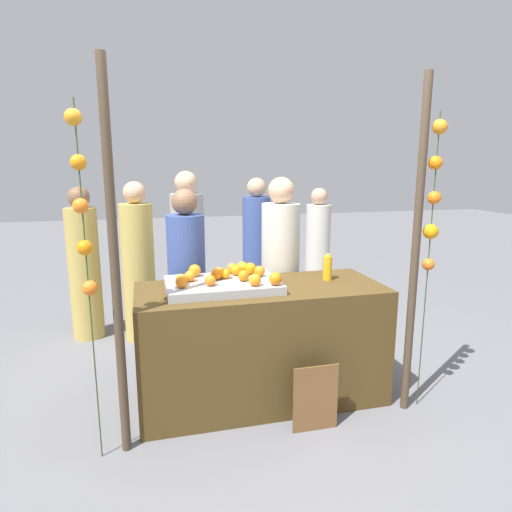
{
  "coord_description": "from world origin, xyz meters",
  "views": [
    {
      "loc": [
        -0.8,
        -2.99,
        1.75
      ],
      "look_at": [
        0.0,
        0.15,
        1.07
      ],
      "focal_mm": 30.88,
      "sensor_mm": 36.0,
      "label": 1
    }
  ],
  "objects_px": {
    "orange_0": "(225,274)",
    "chalkboard_sign": "(315,399)",
    "stall_counter": "(261,343)",
    "juice_bottle": "(328,268)",
    "vendor_left": "(187,289)",
    "vendor_right": "(280,279)",
    "orange_1": "(190,276)"
  },
  "relations": [
    {
      "from": "vendor_right",
      "to": "juice_bottle",
      "type": "bearing_deg",
      "value": -66.79
    },
    {
      "from": "stall_counter",
      "to": "juice_bottle",
      "type": "relative_size",
      "value": 8.82
    },
    {
      "from": "vendor_left",
      "to": "juice_bottle",
      "type": "bearing_deg",
      "value": -27.19
    },
    {
      "from": "juice_bottle",
      "to": "vendor_right",
      "type": "bearing_deg",
      "value": 113.21
    },
    {
      "from": "juice_bottle",
      "to": "chalkboard_sign",
      "type": "height_order",
      "value": "juice_bottle"
    },
    {
      "from": "stall_counter",
      "to": "chalkboard_sign",
      "type": "distance_m",
      "value": 0.6
    },
    {
      "from": "orange_1",
      "to": "stall_counter",
      "type": "bearing_deg",
      "value": -6.16
    },
    {
      "from": "chalkboard_sign",
      "to": "vendor_right",
      "type": "distance_m",
      "value": 1.22
    },
    {
      "from": "orange_0",
      "to": "vendor_right",
      "type": "bearing_deg",
      "value": 41.26
    },
    {
      "from": "stall_counter",
      "to": "chalkboard_sign",
      "type": "bearing_deg",
      "value": -64.87
    },
    {
      "from": "orange_0",
      "to": "chalkboard_sign",
      "type": "xyz_separation_m",
      "value": [
        0.49,
        -0.58,
        -0.75
      ]
    },
    {
      "from": "stall_counter",
      "to": "vendor_left",
      "type": "distance_m",
      "value": 0.82
    },
    {
      "from": "juice_bottle",
      "to": "chalkboard_sign",
      "type": "bearing_deg",
      "value": -118.41
    },
    {
      "from": "stall_counter",
      "to": "orange_0",
      "type": "relative_size",
      "value": 23.86
    },
    {
      "from": "orange_0",
      "to": "vendor_left",
      "type": "distance_m",
      "value": 0.62
    },
    {
      "from": "orange_0",
      "to": "vendor_left",
      "type": "relative_size",
      "value": 0.05
    },
    {
      "from": "orange_0",
      "to": "chalkboard_sign",
      "type": "distance_m",
      "value": 1.06
    },
    {
      "from": "orange_0",
      "to": "vendor_right",
      "type": "xyz_separation_m",
      "value": [
        0.58,
        0.51,
        -0.2
      ]
    },
    {
      "from": "chalkboard_sign",
      "to": "orange_0",
      "type": "bearing_deg",
      "value": 130.29
    },
    {
      "from": "juice_bottle",
      "to": "vendor_right",
      "type": "height_order",
      "value": "vendor_right"
    },
    {
      "from": "vendor_left",
      "to": "vendor_right",
      "type": "relative_size",
      "value": 0.95
    },
    {
      "from": "vendor_left",
      "to": "vendor_right",
      "type": "distance_m",
      "value": 0.81
    },
    {
      "from": "stall_counter",
      "to": "vendor_right",
      "type": "bearing_deg",
      "value": 60.45
    },
    {
      "from": "juice_bottle",
      "to": "vendor_left",
      "type": "relative_size",
      "value": 0.13
    },
    {
      "from": "stall_counter",
      "to": "orange_0",
      "type": "bearing_deg",
      "value": 164.38
    },
    {
      "from": "orange_0",
      "to": "orange_1",
      "type": "relative_size",
      "value": 0.97
    },
    {
      "from": "orange_1",
      "to": "juice_bottle",
      "type": "height_order",
      "value": "juice_bottle"
    },
    {
      "from": "juice_bottle",
      "to": "orange_0",
      "type": "bearing_deg",
      "value": 179.75
    },
    {
      "from": "orange_1",
      "to": "vendor_right",
      "type": "relative_size",
      "value": 0.05
    },
    {
      "from": "orange_1",
      "to": "chalkboard_sign",
      "type": "distance_m",
      "value": 1.2
    },
    {
      "from": "stall_counter",
      "to": "juice_bottle",
      "type": "height_order",
      "value": "juice_bottle"
    },
    {
      "from": "orange_0",
      "to": "orange_1",
      "type": "xyz_separation_m",
      "value": [
        -0.26,
        -0.02,
        0.0
      ]
    }
  ]
}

